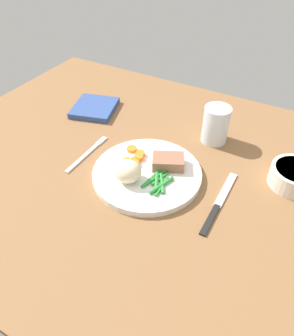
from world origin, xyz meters
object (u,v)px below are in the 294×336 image
dinner_plate (147,174)px  napkin (95,108)px  knife (219,203)px  meat_portion (168,162)px  fork (87,154)px  water_glass (215,127)px

dinner_plate → napkin: 34.10cm
dinner_plate → napkin: size_ratio=1.98×
dinner_plate → knife: (17.96, -0.29, -0.60)cm
meat_portion → napkin: meat_portion is taller
meat_portion → knife: (14.48, -4.35, -2.74)cm
fork → water_glass: 34.35cm
meat_portion → napkin: (-32.15, 14.41, -2.08)cm
dinner_plate → fork: dinner_plate is taller
water_glass → napkin: (-37.40, -2.99, -3.40)cm
knife → napkin: napkin is taller
dinner_plate → meat_portion: (3.48, 4.06, 2.14)cm
fork → napkin: bearing=121.9°
fork → meat_portion: bearing=12.8°
napkin → water_glass: bearing=4.6°
water_glass → knife: bearing=-67.0°
meat_portion → knife: size_ratio=0.36×
water_glass → napkin: bearing=-175.4°
water_glass → napkin: 37.67cm
meat_portion → fork: size_ratio=0.45×
dinner_plate → water_glass: size_ratio=2.57×
fork → napkin: (-11.11, 18.73, 0.66)cm
dinner_plate → meat_portion: 5.76cm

